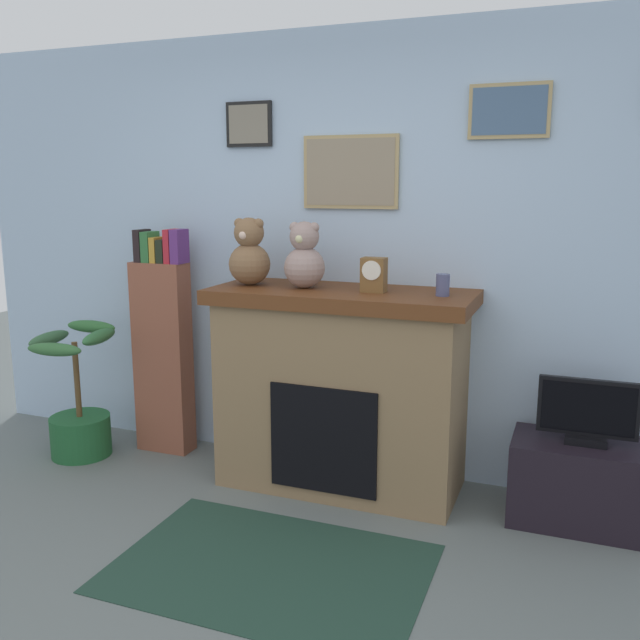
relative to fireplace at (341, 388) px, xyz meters
name	(u,v)px	position (x,y,z in m)	size (l,w,h in m)	color
back_wall	(341,255)	(-0.13, 0.35, 0.72)	(5.20, 0.15, 2.60)	#B0CBE8
fireplace	(341,388)	(0.00, 0.00, 0.00)	(1.47, 0.64, 1.15)	#8A6D4B
bookshelf	(163,348)	(-1.25, 0.09, 0.11)	(0.37, 0.16, 1.45)	brown
potted_plant	(79,412)	(-1.71, -0.19, -0.29)	(0.50, 0.51, 0.85)	#1E592D
tv_stand	(582,483)	(1.31, -0.01, -0.36)	(0.71, 0.40, 0.44)	black
television	(588,414)	(1.31, -0.01, 0.01)	(0.48, 0.14, 0.33)	black
area_rug	(270,568)	(0.00, -0.97, -0.58)	(1.42, 0.96, 0.01)	#203C30
candle_jar	(443,285)	(0.56, -0.02, 0.63)	(0.07, 0.07, 0.12)	#4C517A
mantel_clock	(374,275)	(0.19, -0.02, 0.66)	(0.13, 0.10, 0.19)	brown
teddy_bear_grey	(249,255)	(-0.56, -0.02, 0.74)	(0.24, 0.24, 0.39)	brown
teddy_bear_cream	(304,258)	(-0.22, -0.02, 0.74)	(0.23, 0.23, 0.37)	gray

